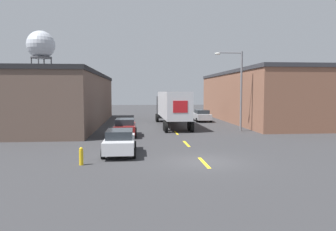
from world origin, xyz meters
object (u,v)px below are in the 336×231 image
Objects in this scene: parked_car_left_near at (120,142)px; street_lamp at (238,85)px; water_tower at (41,46)px; parked_car_right_far at (202,115)px; fire_hydrant at (81,156)px; semi_truck at (172,105)px; parked_car_left_far at (125,127)px.

street_lamp is (10.96, 11.05, 3.79)m from parked_car_left_near.
street_lamp is (31.50, -45.28, -9.67)m from water_tower.
street_lamp is at bearing -55.18° from water_tower.
parked_car_left_near is at bearing -113.41° from parked_car_right_far.
water_tower reaches higher than parked_car_right_far.
street_lamp reaches higher than parked_car_left_near.
water_tower is 63.62m from fire_hydrant.
parked_car_left_near is 61.45m from water_tower.
water_tower reaches higher than street_lamp.
semi_truck is 7.18m from parked_car_right_far.
fire_hydrant is at bearing -99.40° from parked_car_left_far.
parked_car_left_near is 1.00× the size of parked_car_left_far.
parked_car_right_far reaches higher than fire_hydrant.
parked_car_left_near is at bearing -134.76° from street_lamp.
parked_car_right_far is 0.26× the size of water_tower.
street_lamp is 8.17× the size of fire_hydrant.
semi_truck is 1.79× the size of street_lamp.
water_tower is at bearing 124.82° from street_lamp.
parked_car_left_near is (-4.97, -16.64, -1.55)m from semi_truck.
parked_car_left_far is 11.88m from street_lamp.
parked_car_left_far is (-4.97, -8.17, -1.55)m from semi_truck.
parked_car_right_far and parked_car_left_far have the same top height.
parked_car_left_near is at bearing 57.11° from fire_hydrant.
water_tower is 18.30× the size of fire_hydrant.
fire_hydrant is at bearing -110.31° from semi_truck.
semi_truck is 3.05× the size of parked_car_left_far.
parked_car_left_far is 11.53m from fire_hydrant.
semi_truck is at bearing 137.01° from street_lamp.
parked_car_right_far is 47.59m from water_tower.
street_lamp is at bearing 13.29° from parked_car_left_far.
water_tower reaches higher than semi_truck.
semi_truck reaches higher than parked_car_right_far.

